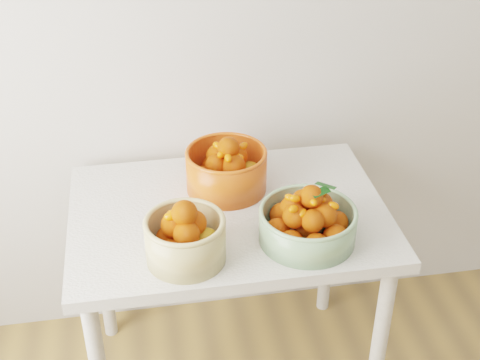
% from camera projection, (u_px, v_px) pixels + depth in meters
% --- Properties ---
extents(table, '(1.00, 0.70, 0.75)m').
position_uv_depth(table, '(229.00, 234.00, 2.17)').
color(table, silver).
rests_on(table, ground).
extents(bowl_cream, '(0.31, 0.31, 0.20)m').
position_uv_depth(bowl_cream, '(186.00, 238.00, 1.87)').
color(bowl_cream, tan).
rests_on(bowl_cream, table).
extents(bowl_green, '(0.35, 0.35, 0.19)m').
position_uv_depth(bowl_green, '(308.00, 222.00, 1.95)').
color(bowl_green, '#86AD7F').
rests_on(bowl_green, table).
extents(bowl_orange, '(0.35, 0.35, 0.19)m').
position_uv_depth(bowl_orange, '(227.00, 169.00, 2.18)').
color(bowl_orange, '#E24716').
rests_on(bowl_orange, table).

